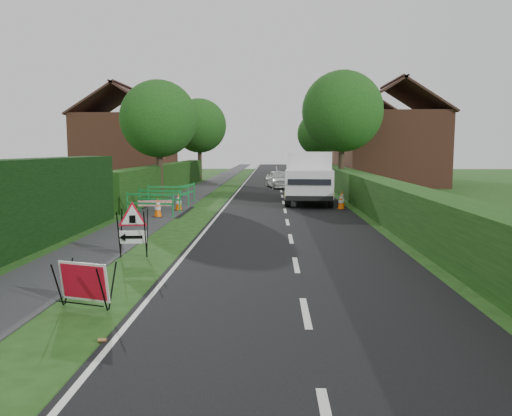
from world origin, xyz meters
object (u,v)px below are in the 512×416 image
object	(u,v)px
red_rect_sign	(84,283)
hatchback_car	(279,179)
works_van	(309,176)
triangle_sign	(131,225)

from	to	relation	value
red_rect_sign	hatchback_car	bearing A→B (deg)	99.48
works_van	hatchback_car	size ratio (longest dim) A/B	1.56
triangle_sign	works_van	size ratio (longest dim) A/B	0.21
red_rect_sign	triangle_sign	distance (m)	4.08
hatchback_car	red_rect_sign	bearing A→B (deg)	-109.30
works_van	hatchback_car	world-z (taller)	works_van
hatchback_car	triangle_sign	bearing A→B (deg)	-111.39
works_van	red_rect_sign	bearing A→B (deg)	-102.84
triangle_sign	works_van	distance (m)	14.47
red_rect_sign	works_van	distance (m)	18.20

